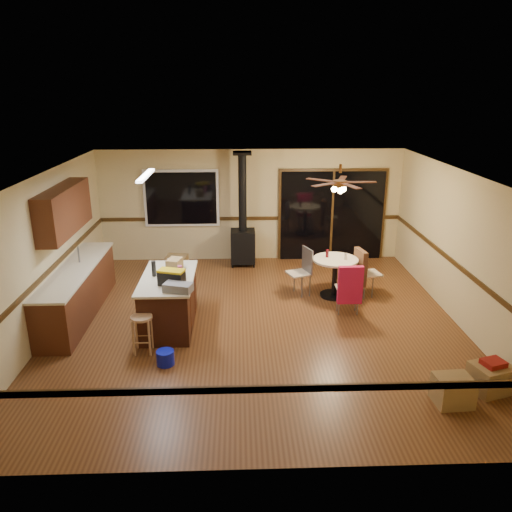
{
  "coord_description": "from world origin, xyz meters",
  "views": [
    {
      "loc": [
        -0.3,
        -7.87,
        3.94
      ],
      "look_at": [
        0.0,
        0.3,
        1.15
      ],
      "focal_mm": 35.0,
      "sensor_mm": 36.0,
      "label": 1
    }
  ],
  "objects_px": {
    "box_under_window": "(177,263)",
    "box_corner_b": "(453,390)",
    "blue_bucket": "(165,358)",
    "toolbox_grey": "(178,287)",
    "dining_table": "(335,271)",
    "toolbox_black": "(172,278)",
    "bar_stool": "(143,334)",
    "chair_right": "(361,267)",
    "wood_stove": "(243,235)",
    "chair_left": "(303,266)",
    "box_corner_a": "(491,378)",
    "kitchen_island": "(169,301)",
    "chair_near": "(350,285)"
  },
  "relations": [
    {
      "from": "box_under_window",
      "to": "box_corner_b",
      "type": "xyz_separation_m",
      "value": [
        4.15,
        -5.09,
        0.0
      ]
    },
    {
      "from": "blue_bucket",
      "to": "toolbox_grey",
      "type": "bearing_deg",
      "value": 76.31
    },
    {
      "from": "blue_bucket",
      "to": "dining_table",
      "type": "relative_size",
      "value": 0.3
    },
    {
      "from": "toolbox_black",
      "to": "box_under_window",
      "type": "distance_m",
      "value": 3.18
    },
    {
      "from": "bar_stool",
      "to": "dining_table",
      "type": "bearing_deg",
      "value": 31.64
    },
    {
      "from": "dining_table",
      "to": "blue_bucket",
      "type": "bearing_deg",
      "value": -140.49
    },
    {
      "from": "dining_table",
      "to": "chair_right",
      "type": "xyz_separation_m",
      "value": [
        0.52,
        0.01,
        0.07
      ]
    },
    {
      "from": "toolbox_grey",
      "to": "blue_bucket",
      "type": "bearing_deg",
      "value": -103.69
    },
    {
      "from": "wood_stove",
      "to": "dining_table",
      "type": "height_order",
      "value": "wood_stove"
    },
    {
      "from": "toolbox_grey",
      "to": "bar_stool",
      "type": "height_order",
      "value": "toolbox_grey"
    },
    {
      "from": "chair_left",
      "to": "box_corner_a",
      "type": "xyz_separation_m",
      "value": [
        2.13,
        -3.43,
        -0.4
      ]
    },
    {
      "from": "kitchen_island",
      "to": "chair_left",
      "type": "distance_m",
      "value": 2.8
    },
    {
      "from": "wood_stove",
      "to": "chair_right",
      "type": "bearing_deg",
      "value": -39.21
    },
    {
      "from": "dining_table",
      "to": "chair_right",
      "type": "distance_m",
      "value": 0.53
    },
    {
      "from": "chair_left",
      "to": "toolbox_black",
      "type": "bearing_deg",
      "value": -144.74
    },
    {
      "from": "kitchen_island",
      "to": "box_corner_b",
      "type": "relative_size",
      "value": 3.62
    },
    {
      "from": "kitchen_island",
      "to": "box_under_window",
      "type": "distance_m",
      "value": 2.72
    },
    {
      "from": "chair_near",
      "to": "box_corner_a",
      "type": "distance_m",
      "value": 2.83
    },
    {
      "from": "chair_near",
      "to": "box_corner_b",
      "type": "distance_m",
      "value": 2.82
    },
    {
      "from": "blue_bucket",
      "to": "box_under_window",
      "type": "bearing_deg",
      "value": 93.91
    },
    {
      "from": "dining_table",
      "to": "chair_near",
      "type": "height_order",
      "value": "chair_near"
    },
    {
      "from": "blue_bucket",
      "to": "chair_left",
      "type": "distance_m",
      "value": 3.55
    },
    {
      "from": "toolbox_black",
      "to": "box_corner_b",
      "type": "height_order",
      "value": "toolbox_black"
    },
    {
      "from": "chair_near",
      "to": "box_under_window",
      "type": "height_order",
      "value": "chair_near"
    },
    {
      "from": "chair_right",
      "to": "blue_bucket",
      "type": "bearing_deg",
      "value": -144.78
    },
    {
      "from": "wood_stove",
      "to": "toolbox_black",
      "type": "relative_size",
      "value": 6.14
    },
    {
      "from": "blue_bucket",
      "to": "chair_right",
      "type": "relative_size",
      "value": 0.38
    },
    {
      "from": "toolbox_black",
      "to": "chair_right",
      "type": "distance_m",
      "value": 3.82
    },
    {
      "from": "dining_table",
      "to": "box_under_window",
      "type": "xyz_separation_m",
      "value": [
        -3.25,
        1.53,
        -0.35
      ]
    },
    {
      "from": "kitchen_island",
      "to": "chair_right",
      "type": "xyz_separation_m",
      "value": [
        3.59,
        1.18,
        0.14
      ]
    },
    {
      "from": "wood_stove",
      "to": "blue_bucket",
      "type": "relative_size",
      "value": 9.48
    },
    {
      "from": "chair_near",
      "to": "chair_right",
      "type": "distance_m",
      "value": 0.99
    },
    {
      "from": "bar_stool",
      "to": "kitchen_island",
      "type": "bearing_deg",
      "value": 71.94
    },
    {
      "from": "blue_bucket",
      "to": "kitchen_island",
      "type": "bearing_deg",
      "value": 94.03
    },
    {
      "from": "blue_bucket",
      "to": "chair_near",
      "type": "relative_size",
      "value": 0.38
    },
    {
      "from": "blue_bucket",
      "to": "box_corner_a",
      "type": "height_order",
      "value": "box_corner_a"
    },
    {
      "from": "blue_bucket",
      "to": "box_corner_a",
      "type": "bearing_deg",
      "value": -10.53
    },
    {
      "from": "box_corner_a",
      "to": "box_under_window",
      "type": "bearing_deg",
      "value": 134.72
    },
    {
      "from": "wood_stove",
      "to": "blue_bucket",
      "type": "bearing_deg",
      "value": -105.56
    },
    {
      "from": "bar_stool",
      "to": "toolbox_black",
      "type": "bearing_deg",
      "value": 52.94
    },
    {
      "from": "toolbox_grey",
      "to": "blue_bucket",
      "type": "xyz_separation_m",
      "value": [
        -0.16,
        -0.65,
        -0.86
      ]
    },
    {
      "from": "blue_bucket",
      "to": "chair_near",
      "type": "distance_m",
      "value": 3.49
    },
    {
      "from": "toolbox_grey",
      "to": "chair_left",
      "type": "bearing_deg",
      "value": 41.16
    },
    {
      "from": "toolbox_black",
      "to": "box_under_window",
      "type": "xyz_separation_m",
      "value": [
        -0.3,
        3.06,
        -0.83
      ]
    },
    {
      "from": "wood_stove",
      "to": "box_under_window",
      "type": "bearing_deg",
      "value": -166.62
    },
    {
      "from": "chair_left",
      "to": "box_under_window",
      "type": "bearing_deg",
      "value": 152.26
    },
    {
      "from": "chair_near",
      "to": "box_corner_a",
      "type": "height_order",
      "value": "chair_near"
    },
    {
      "from": "wood_stove",
      "to": "chair_near",
      "type": "height_order",
      "value": "wood_stove"
    },
    {
      "from": "kitchen_island",
      "to": "chair_near",
      "type": "distance_m",
      "value": 3.19
    },
    {
      "from": "wood_stove",
      "to": "dining_table",
      "type": "distance_m",
      "value": 2.59
    }
  ]
}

